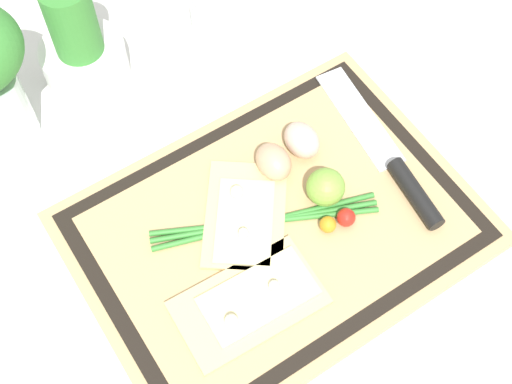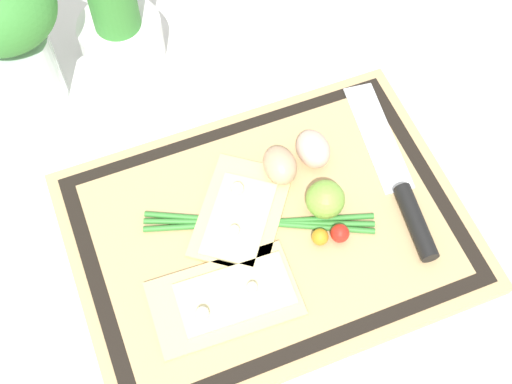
# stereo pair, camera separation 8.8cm
# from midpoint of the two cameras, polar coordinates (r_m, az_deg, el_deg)

# --- Properties ---
(ground_plane) EXTENTS (6.00, 6.00, 0.00)m
(ground_plane) POSITION_cam_midpoint_polar(r_m,az_deg,el_deg) (0.89, -1.25, -3.51)
(ground_plane) COLOR silver
(cutting_board) EXTENTS (0.48, 0.35, 0.02)m
(cutting_board) POSITION_cam_midpoint_polar(r_m,az_deg,el_deg) (0.88, -1.27, -3.23)
(cutting_board) COLOR tan
(cutting_board) RESTS_ON ground_plane
(pizza_slice_near) EXTENTS (0.17, 0.11, 0.02)m
(pizza_slice_near) POSITION_cam_midpoint_polar(r_m,az_deg,el_deg) (0.83, -3.47, -9.03)
(pizza_slice_near) COLOR #DBBC7F
(pizza_slice_near) RESTS_ON cutting_board
(pizza_slice_far) EXTENTS (0.17, 0.18, 0.02)m
(pizza_slice_far) POSITION_cam_midpoint_polar(r_m,az_deg,el_deg) (0.88, -3.77, -2.19)
(pizza_slice_far) COLOR #DBBC7F
(pizza_slice_far) RESTS_ON cutting_board
(knife) EXTENTS (0.06, 0.27, 0.02)m
(knife) POSITION_cam_midpoint_polar(r_m,az_deg,el_deg) (0.91, 8.61, 1.55)
(knife) COLOR silver
(knife) RESTS_ON cutting_board
(egg_brown) EXTENTS (0.04, 0.05, 0.04)m
(egg_brown) POSITION_cam_midpoint_polar(r_m,az_deg,el_deg) (0.89, -1.38, 2.19)
(egg_brown) COLOR tan
(egg_brown) RESTS_ON cutting_board
(egg_pink) EXTENTS (0.04, 0.05, 0.04)m
(egg_pink) POSITION_cam_midpoint_polar(r_m,az_deg,el_deg) (0.91, 0.95, 3.93)
(egg_pink) COLOR beige
(egg_pink) RESTS_ON cutting_board
(lime) EXTENTS (0.05, 0.05, 0.05)m
(lime) POSITION_cam_midpoint_polar(r_m,az_deg,el_deg) (0.87, 2.69, 0.22)
(lime) COLOR #7FB742
(lime) RESTS_ON cutting_board
(cherry_tomato_red) EXTENTS (0.02, 0.02, 0.02)m
(cherry_tomato_red) POSITION_cam_midpoint_polar(r_m,az_deg,el_deg) (0.87, 4.38, -2.30)
(cherry_tomato_red) COLOR red
(cherry_tomato_red) RESTS_ON cutting_board
(cherry_tomato_yellow) EXTENTS (0.02, 0.02, 0.02)m
(cherry_tomato_yellow) POSITION_cam_midpoint_polar(r_m,az_deg,el_deg) (0.86, 2.90, -2.88)
(cherry_tomato_yellow) COLOR orange
(cherry_tomato_yellow) RESTS_ON cutting_board
(scallion_bunch) EXTENTS (0.27, 0.13, 0.01)m
(scallion_bunch) POSITION_cam_midpoint_polar(r_m,az_deg,el_deg) (0.87, -2.15, -2.64)
(scallion_bunch) COLOR #388433
(scallion_bunch) RESTS_ON cutting_board
(herb_pot) EXTENTS (0.12, 0.12, 0.18)m
(herb_pot) POSITION_cam_midpoint_polar(r_m,az_deg,el_deg) (1.01, -16.24, 10.56)
(herb_pot) COLOR white
(herb_pot) RESTS_ON ground_plane
(sauce_jar) EXTENTS (0.09, 0.09, 0.10)m
(sauce_jar) POSITION_cam_midpoint_polar(r_m,az_deg,el_deg) (1.05, -5.27, 13.54)
(sauce_jar) COLOR silver
(sauce_jar) RESTS_ON ground_plane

